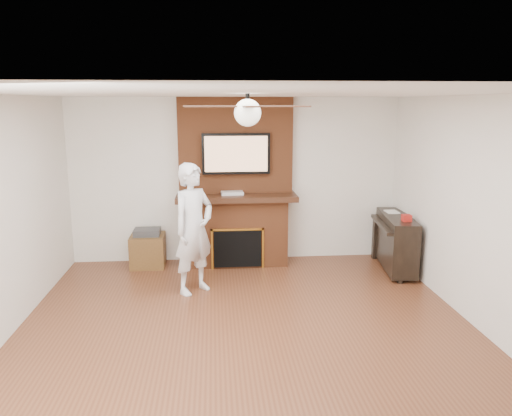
{
  "coord_description": "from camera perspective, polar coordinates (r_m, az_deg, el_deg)",
  "views": [
    {
      "loc": [
        -0.33,
        -4.83,
        2.41
      ],
      "look_at": [
        0.16,
        0.9,
        1.2
      ],
      "focal_mm": 35.0,
      "sensor_mm": 36.0,
      "label": 1
    }
  ],
  "objects": [
    {
      "name": "room_shell",
      "position": [
        4.98,
        -0.92,
        -1.58
      ],
      "size": [
        5.36,
        5.86,
        2.86
      ],
      "color": "#532B18",
      "rests_on": "ground"
    },
    {
      "name": "piano",
      "position": [
        7.58,
        15.67,
        -3.65
      ],
      "size": [
        0.61,
        1.28,
        0.9
      ],
      "rotation": [
        0.0,
        0.0,
        -0.13
      ],
      "color": "black",
      "rests_on": "ground"
    },
    {
      "name": "candle_blue",
      "position": [
        7.52,
        -1.06,
        -6.44
      ],
      "size": [
        0.06,
        0.06,
        0.08
      ],
      "primitive_type": "cylinder",
      "color": "teal",
      "rests_on": "ground"
    },
    {
      "name": "tv",
      "position": [
        7.37,
        -2.3,
        6.22
      ],
      "size": [
        1.0,
        0.08,
        0.6
      ],
      "color": "black",
      "rests_on": "fireplace"
    },
    {
      "name": "side_table",
      "position": [
        7.68,
        -12.25,
        -4.59
      ],
      "size": [
        0.5,
        0.5,
        0.57
      ],
      "rotation": [
        0.0,
        0.0,
        0.01
      ],
      "color": "#543618",
      "rests_on": "ground"
    },
    {
      "name": "person",
      "position": [
        6.4,
        -7.14,
        -2.37
      ],
      "size": [
        0.73,
        0.72,
        1.68
      ],
      "primitive_type": "imported",
      "rotation": [
        0.0,
        0.0,
        0.77
      ],
      "color": "silver",
      "rests_on": "ground"
    },
    {
      "name": "ceiling_fan",
      "position": [
        4.84,
        -0.96,
        10.97
      ],
      "size": [
        1.21,
        1.21,
        0.31
      ],
      "color": "black",
      "rests_on": "room_shell"
    },
    {
      "name": "candle_cream",
      "position": [
        7.61,
        -0.86,
        -6.16
      ],
      "size": [
        0.08,
        0.08,
        0.1
      ],
      "primitive_type": "cylinder",
      "color": "#C0BA99",
      "rests_on": "ground"
    },
    {
      "name": "fireplace",
      "position": [
        7.52,
        -2.27,
        1.05
      ],
      "size": [
        1.78,
        0.64,
        2.5
      ],
      "color": "brown",
      "rests_on": "ground"
    },
    {
      "name": "candle_orange",
      "position": [
        7.5,
        -2.77,
        -6.37
      ],
      "size": [
        0.07,
        0.07,
        0.12
      ],
      "primitive_type": "cylinder",
      "color": "#C34F16",
      "rests_on": "ground"
    },
    {
      "name": "cable_box",
      "position": [
        7.4,
        -2.74,
        1.72
      ],
      "size": [
        0.34,
        0.21,
        0.05
      ],
      "primitive_type": "cube",
      "rotation": [
        0.0,
        0.0,
        0.07
      ],
      "color": "silver",
      "rests_on": "fireplace"
    },
    {
      "name": "candle_green",
      "position": [
        7.53,
        -1.87,
        -6.41
      ],
      "size": [
        0.07,
        0.07,
        0.09
      ],
      "primitive_type": "cylinder",
      "color": "#2D7132",
      "rests_on": "ground"
    }
  ]
}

